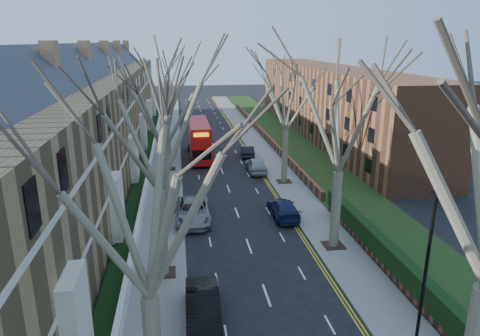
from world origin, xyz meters
name	(u,v)px	position (x,y,z in m)	size (l,w,h in m)	color
ground	(279,330)	(0.00, 0.00, 0.00)	(240.00, 240.00, 0.00)	black
pavement_left	(168,146)	(-6.00, 39.00, 0.06)	(3.00, 102.00, 0.12)	slate
pavement_right	(256,143)	(6.00, 39.00, 0.06)	(3.00, 102.00, 0.12)	slate
terrace_left	(94,117)	(-13.65, 31.00, 5.53)	(9.70, 78.00, 13.60)	olive
flats_right	(328,102)	(17.46, 43.00, 4.98)	(13.97, 54.00, 10.00)	brown
wall_hedge_right	(407,276)	(7.70, 2.00, 1.12)	(0.70, 24.00, 1.80)	brown
front_wall_left	(152,158)	(-7.65, 31.00, 0.62)	(0.30, 78.00, 1.00)	white
grass_verge_right	(288,141)	(10.50, 39.00, 0.15)	(6.00, 102.00, 0.06)	#183212
lamp_post	(425,277)	(5.00, -3.50, 4.57)	(0.18, 0.50, 8.11)	black
tree_left_near	(142,191)	(-5.70, -4.00, 8.93)	(9.80, 9.80, 13.73)	brown
tree_left_mid	(155,118)	(-5.70, 6.00, 9.56)	(10.50, 10.50, 14.71)	brown
tree_left_far	(161,100)	(-5.70, 16.00, 9.24)	(10.15, 10.15, 14.22)	brown
tree_left_dist	(165,81)	(-5.70, 28.00, 9.56)	(10.50, 10.50, 14.71)	brown
tree_right_mid	(343,108)	(5.70, 8.00, 9.56)	(10.50, 10.50, 14.71)	brown
tree_right_far	(287,89)	(5.70, 22.00, 9.24)	(10.15, 10.15, 14.22)	brown
double_decker_bus	(199,141)	(-2.10, 32.71, 2.09)	(2.64, 10.13, 4.27)	#B30E0C
car_left_mid	(203,308)	(-3.63, 1.18, 0.80)	(1.69, 4.84, 1.60)	black
car_left_far	(193,211)	(-3.61, 13.92, 0.80)	(2.65, 5.75, 1.60)	gray
car_right_near	(283,208)	(3.57, 13.67, 0.71)	(1.98, 4.87, 1.41)	#161E4D
car_right_mid	(256,165)	(3.58, 25.88, 0.80)	(1.90, 4.73, 1.61)	#9B9EA3
car_right_far	(247,151)	(3.68, 32.34, 0.67)	(1.42, 4.08, 1.34)	black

